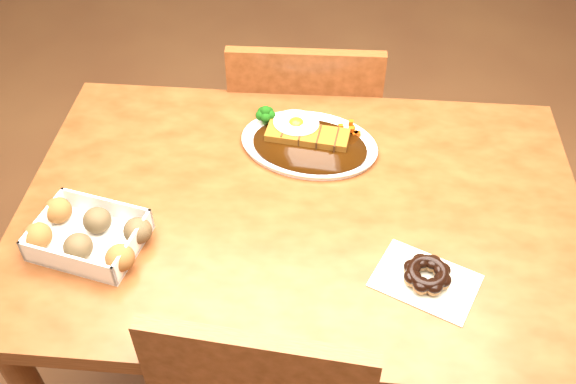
# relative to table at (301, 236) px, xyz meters

# --- Properties ---
(ground) EXTENTS (6.00, 6.00, 0.00)m
(ground) POSITION_rel_table_xyz_m (0.00, 0.00, -0.65)
(ground) COLOR brown
(ground) RESTS_ON ground
(table) EXTENTS (1.20, 0.80, 0.75)m
(table) POSITION_rel_table_xyz_m (0.00, 0.00, 0.00)
(table) COLOR #542910
(table) RESTS_ON ground
(chair_far) EXTENTS (0.43, 0.43, 0.87)m
(chair_far) POSITION_rel_table_xyz_m (-0.02, 0.53, -0.17)
(chair_far) COLOR #542910
(chair_far) RESTS_ON ground
(katsu_curry_plate) EXTENTS (0.35, 0.28, 0.06)m
(katsu_curry_plate) POSITION_rel_table_xyz_m (-0.00, 0.20, 0.11)
(katsu_curry_plate) COLOR white
(katsu_curry_plate) RESTS_ON table
(donut_box) EXTENTS (0.25, 0.20, 0.06)m
(donut_box) POSITION_rel_table_xyz_m (-0.41, -0.14, 0.13)
(donut_box) COLOR white
(donut_box) RESTS_ON table
(pon_de_ring) EXTENTS (0.23, 0.20, 0.04)m
(pon_de_ring) POSITION_rel_table_xyz_m (0.25, -0.18, 0.12)
(pon_de_ring) COLOR silver
(pon_de_ring) RESTS_ON table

